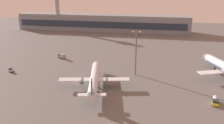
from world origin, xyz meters
TOP-DOWN VIEW (x-y plane):
  - ground_plane at (0.00, 0.00)m, footprint 416.00×416.00m
  - terminal_building at (-18.75, 133.81)m, footprint 173.82×22.40m
  - control_tower at (-63.56, 127.17)m, footprint 8.00×8.00m
  - airplane_near_gate at (10.60, -5.21)m, footprint 32.34×41.30m
  - catering_truck at (-21.47, 33.84)m, footprint 6.02×5.05m
  - fuel_truck at (61.76, -12.07)m, footprint 3.37×6.58m
  - pushback_tug at (-38.96, 5.03)m, footprint 3.55×2.95m
  - apron_light_east at (27.54, 14.27)m, footprint 4.80×0.90m

SIDE VIEW (x-z plane):
  - ground_plane at x=0.00m, z-range 0.00..0.00m
  - pushback_tug at x=-38.96m, z-range 0.04..2.09m
  - fuel_truck at x=61.76m, z-range 0.19..2.54m
  - catering_truck at x=-21.47m, z-range 0.05..3.10m
  - airplane_near_gate at x=10.60m, z-range -1.30..9.37m
  - terminal_building at x=-18.75m, z-range -0.11..16.29m
  - apron_light_east at x=27.54m, z-range 1.80..25.19m
  - control_tower at x=-63.56m, z-range 3.06..43.14m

